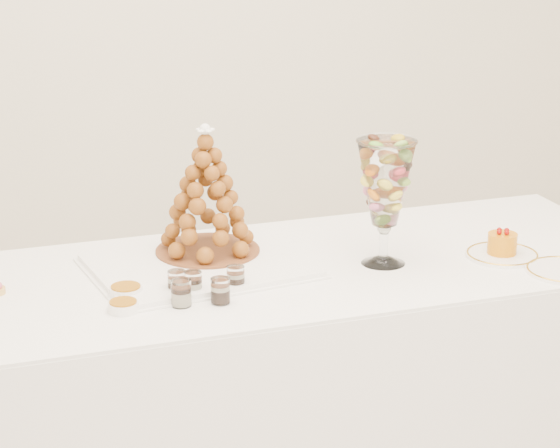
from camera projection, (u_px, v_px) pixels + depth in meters
name	position (u px, v px, depth m)	size (l,w,h in m)	color
buffet_table	(307.00, 383.00, 3.29)	(2.05, 0.89, 0.77)	white
lace_tray	(199.00, 266.00, 3.13)	(0.59, 0.44, 0.02)	white
macaron_vase	(385.00, 185.00, 3.10)	(0.17, 0.17, 0.37)	white
cake_plate	(502.00, 255.00, 3.23)	(0.22, 0.22, 0.01)	white
verrine_a	(177.00, 283.00, 2.94)	(0.05, 0.05, 0.07)	white
verrine_b	(193.00, 283.00, 2.94)	(0.05, 0.05, 0.07)	white
verrine_c	(236.00, 278.00, 2.97)	(0.05, 0.05, 0.07)	white
verrine_d	(181.00, 293.00, 2.86)	(0.05, 0.05, 0.07)	white
verrine_e	(220.00, 291.00, 2.88)	(0.05, 0.05, 0.07)	white
ramekin_back	(126.00, 292.00, 2.93)	(0.09, 0.09, 0.03)	white
ramekin_front	(123.00, 307.00, 2.83)	(0.08, 0.08, 0.03)	white
croquembouche	(206.00, 191.00, 3.16)	(0.33, 0.33, 0.38)	brown
mousse_cake	(502.00, 243.00, 3.22)	(0.09, 0.09, 0.08)	orange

